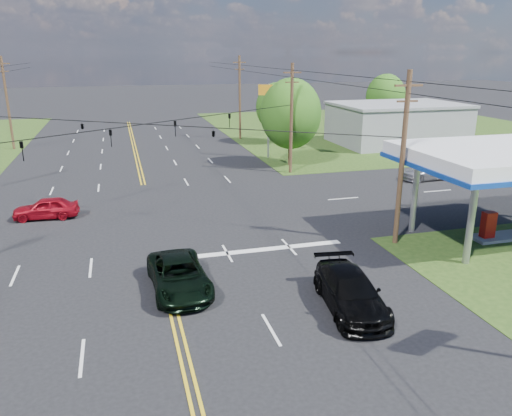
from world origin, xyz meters
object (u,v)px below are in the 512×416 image
object	(u,v)px
pole_se	(402,158)
tree_far_r	(386,97)
pole_right_far	(240,97)
tree_right_b	(277,107)
retail_ne	(396,125)
pole_ne	(291,118)
tree_right_a	(291,114)
suv_black	(350,292)
pole_left_far	(7,102)
pickup_dkgreen	(179,275)

from	to	relation	value
pole_se	tree_far_r	xyz separation A→B (m)	(21.00, 39.00, -0.37)
pole_right_far	tree_far_r	distance (m)	21.10
tree_right_b	pole_right_far	bearing A→B (deg)	131.19
retail_ne	pole_ne	distance (m)	20.43
retail_ne	pole_right_far	xyz separation A→B (m)	(-17.00, 8.00, 2.97)
pole_se	tree_right_a	xyz separation A→B (m)	(1.00, 21.00, -0.05)
pole_se	pole_right_far	world-z (taller)	pole_right_far
retail_ne	pole_right_far	size ratio (longest dim) A/B	1.40
pole_ne	suv_black	size ratio (longest dim) A/B	1.77
pole_left_far	pickup_dkgreen	size ratio (longest dim) A/B	1.90
tree_far_r	pole_se	bearing A→B (deg)	-118.30
pole_right_far	tree_right_a	xyz separation A→B (m)	(1.00, -16.00, -0.30)
pole_se	pole_right_far	distance (m)	37.00
pickup_dkgreen	pole_ne	bearing A→B (deg)	56.29
pole_left_far	tree_right_a	bearing A→B (deg)	-30.65
pole_se	pole_left_far	xyz separation A→B (m)	(-26.00, 37.00, 0.25)
retail_ne	pickup_dkgreen	xyz separation A→B (m)	(-29.50, -31.64, -1.47)
pickup_dkgreen	suv_black	bearing A→B (deg)	-30.79
pole_se	pole_right_far	xyz separation A→B (m)	(0.00, 37.00, 0.25)
pole_left_far	tree_right_b	bearing A→B (deg)	-7.72
pole_right_far	retail_ne	bearing A→B (deg)	-25.20
pole_ne	pole_left_far	size ratio (longest dim) A/B	0.95
pickup_dkgreen	suv_black	distance (m)	7.60
pole_ne	pole_left_far	world-z (taller)	pole_left_far
pole_se	tree_right_b	size ratio (longest dim) A/B	1.34
retail_ne	pole_left_far	world-z (taller)	pole_left_far
pole_ne	tree_far_r	size ratio (longest dim) A/B	1.25
pole_ne	pole_right_far	distance (m)	19.00
tree_far_r	tree_right_a	bearing A→B (deg)	-138.01
pole_se	pole_ne	distance (m)	18.00
tree_right_a	tree_right_b	xyz separation A→B (m)	(2.50, 12.00, -0.65)
pole_ne	tree_far_r	world-z (taller)	pole_ne
pole_se	pole_left_far	world-z (taller)	pole_left_far
pole_se	pole_ne	world-z (taller)	same
retail_ne	pole_ne	size ratio (longest dim) A/B	1.47
pole_left_far	tree_right_b	distance (m)	29.79
pole_right_far	tree_far_r	size ratio (longest dim) A/B	1.31
retail_ne	tree_far_r	xyz separation A→B (m)	(4.00, 10.00, 2.34)
pole_left_far	suv_black	distance (m)	47.93
pole_right_far	tree_right_b	size ratio (longest dim) A/B	1.41
pole_left_far	pole_right_far	size ratio (longest dim) A/B	1.00
pole_ne	tree_right_a	size ratio (longest dim) A/B	1.16
pole_ne	pole_left_far	xyz separation A→B (m)	(-26.00, 19.00, 0.25)
pole_ne	pole_left_far	bearing A→B (deg)	143.84
tree_right_b	pickup_dkgreen	world-z (taller)	tree_right_b
pole_se	tree_far_r	size ratio (longest dim) A/B	1.25
pickup_dkgreen	retail_ne	bearing A→B (deg)	44.50
pickup_dkgreen	pole_right_far	bearing A→B (deg)	69.99
suv_black	pole_left_far	bearing A→B (deg)	122.22
tree_far_r	suv_black	world-z (taller)	tree_far_r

